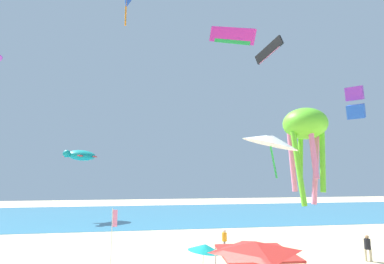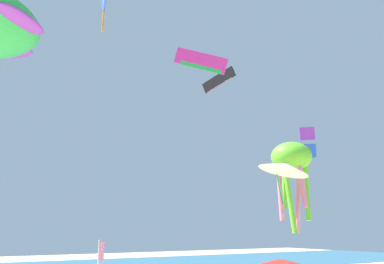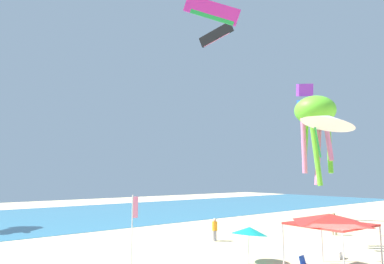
{
  "view_description": "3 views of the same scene",
  "coord_description": "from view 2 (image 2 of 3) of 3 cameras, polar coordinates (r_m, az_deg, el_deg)",
  "views": [
    {
      "loc": [
        -3.58,
        -12.55,
        6.0
      ],
      "look_at": [
        0.35,
        13.18,
        9.76
      ],
      "focal_mm": 27.35,
      "sensor_mm": 36.0,
      "label": 1
    },
    {
      "loc": [
        -13.06,
        -14.27,
        4.27
      ],
      "look_at": [
        0.35,
        7.98,
        10.9
      ],
      "focal_mm": 36.08,
      "sensor_mm": 36.0,
      "label": 2
    },
    {
      "loc": [
        -14.57,
        -7.85,
        4.73
      ],
      "look_at": [
        0.35,
        10.78,
        7.83
      ],
      "focal_mm": 31.5,
      "sensor_mm": 36.0,
      "label": 3
    }
  ],
  "objects": [
    {
      "name": "kite_parafoil_magenta",
      "position": [
        35.18,
        1.28,
        10.43
      ],
      "size": [
        3.64,
        3.9,
        3.02
      ],
      "rotation": [
        0.0,
        0.0,
        5.51
      ],
      "color": "#E02D9E"
    },
    {
      "name": "kite_octopus_lime",
      "position": [
        27.61,
        14.51,
        -4.24
      ],
      "size": [
        2.78,
        2.78,
        6.17
      ],
      "rotation": [
        0.0,
        0.0,
        1.5
      ],
      "color": "#66D82D"
    },
    {
      "name": "kite_delta_white",
      "position": [
        22.78,
        13.42,
        -5.08
      ],
      "size": [
        3.91,
        3.9,
        2.63
      ],
      "rotation": [
        0.0,
        0.0,
        4.22
      ],
      "color": "white"
    },
    {
      "name": "kite_box_purple",
      "position": [
        38.75,
        16.69,
        -1.44
      ],
      "size": [
        2.15,
        2.15,
        3.24
      ],
      "rotation": [
        0.0,
        0.0,
        2.36
      ],
      "color": "purple"
    },
    {
      "name": "kite_parafoil_black",
      "position": [
        44.26,
        3.97,
        7.65
      ],
      "size": [
        2.19,
        3.9,
        2.53
      ],
      "rotation": [
        0.0,
        0.0,
        2.03
      ],
      "color": "black"
    }
  ]
}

